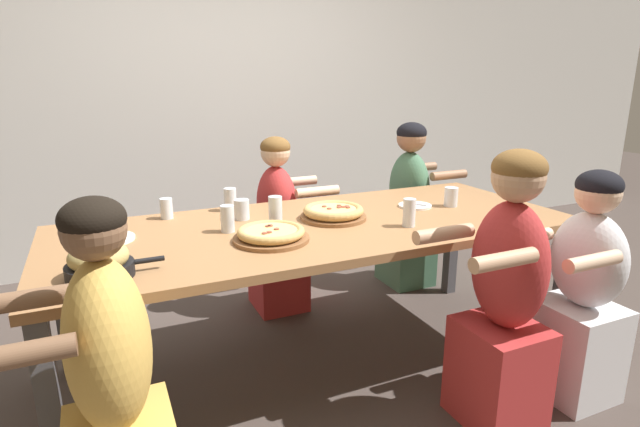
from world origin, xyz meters
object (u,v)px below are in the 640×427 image
skillet_bowl (99,262)px  diner_far_center (278,232)px  drinking_glass_a (167,210)px  diner_far_right (408,211)px  pizza_board_main (333,212)px  diner_near_left (114,406)px  drinking_glass_b (275,212)px  diner_near_right (582,297)px  drinking_glass_d (228,220)px  empty_plate_b (415,206)px  drinking_glass_c (242,211)px  drinking_glass_f (451,198)px  pizza_board_second (271,234)px  diner_near_midright (504,303)px  drinking_glass_e (409,214)px  empty_plate_a (107,239)px

skillet_bowl → diner_far_center: bearing=44.9°
drinking_glass_a → diner_far_right: diner_far_right is taller
pizza_board_main → diner_near_left: bearing=-144.7°
drinking_glass_b → diner_near_right: size_ratio=0.13×
drinking_glass_d → diner_near_left: size_ratio=0.11×
empty_plate_b → drinking_glass_c: size_ratio=1.78×
drinking_glass_b → diner_far_center: size_ratio=0.13×
drinking_glass_f → diner_far_center: size_ratio=0.10×
pizza_board_second → diner_near_midright: size_ratio=0.28×
drinking_glass_d → drinking_glass_e: bearing=-18.5°
drinking_glass_e → diner_far_right: (0.66, 0.96, -0.29)m
pizza_board_main → empty_plate_a: bearing=174.8°
drinking_glass_e → drinking_glass_f: 0.50m
skillet_bowl → empty_plate_a: bearing=85.4°
diner_near_midright → diner_near_right: 0.48m
empty_plate_b → diner_near_midright: 0.85m
pizza_board_main → skillet_bowl: 1.16m
pizza_board_main → diner_near_right: size_ratio=0.31×
drinking_glass_b → drinking_glass_c: 0.21m
drinking_glass_e → diner_near_right: bearing=-39.6°
drinking_glass_d → diner_far_center: size_ratio=0.11×
empty_plate_b → drinking_glass_b: bearing=-178.5°
drinking_glass_b → empty_plate_a: bearing=173.6°
pizza_board_second → skillet_bowl: (-0.70, -0.14, 0.03)m
empty_plate_b → drinking_glass_e: drinking_glass_e is taller
drinking_glass_f → diner_near_left: size_ratio=0.09×
drinking_glass_a → diner_far_center: diner_far_center is taller
drinking_glass_c → diner_far_center: 0.70m
empty_plate_b → diner_far_center: size_ratio=0.16×
pizza_board_main → drinking_glass_b: size_ratio=2.33×
diner_near_left → diner_far_center: size_ratio=1.04×
diner_near_midright → diner_near_right: (0.48, 0.00, -0.07)m
diner_near_right → pizza_board_main: bearing=48.7°
empty_plate_b → skillet_bowl: bearing=-166.8°
drinking_glass_a → diner_near_right: 2.05m
drinking_glass_a → diner_near_midright: bearing=-43.8°
empty_plate_a → empty_plate_b: same height
empty_plate_a → drinking_glass_e: bearing=-15.4°
drinking_glass_c → diner_far_right: bearing=20.4°
drinking_glass_a → diner_near_right: bearing=-34.4°
drinking_glass_d → drinking_glass_f: bearing=-1.9°
pizza_board_main → diner_far_right: size_ratio=0.29×
drinking_glass_b → diner_far_center: 0.80m
drinking_glass_d → drinking_glass_e: (0.82, -0.28, 0.00)m
drinking_glass_d → diner_near_left: diner_near_left is taller
drinking_glass_e → diner_near_left: (-1.38, -0.51, -0.31)m
drinking_glass_b → diner_near_right: diner_near_right is taller
drinking_glass_f → diner_near_left: diner_near_left is taller
drinking_glass_b → diner_near_midright: bearing=-47.7°
diner_near_midright → diner_far_right: bearing=-19.5°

